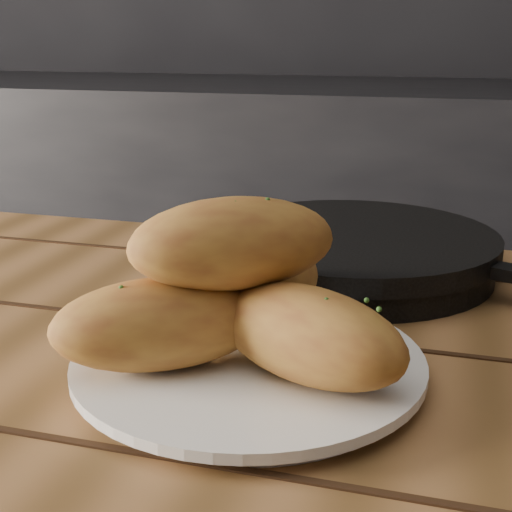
# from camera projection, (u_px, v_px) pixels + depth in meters

# --- Properties ---
(counter) EXTENTS (2.80, 0.60, 0.90)m
(counter) POSITION_uv_depth(u_px,v_px,m) (164.00, 273.00, 1.71)
(counter) COLOR black
(counter) RESTS_ON ground
(plate) EXTENTS (0.26, 0.26, 0.02)m
(plate) POSITION_uv_depth(u_px,v_px,m) (249.00, 365.00, 0.54)
(plate) COLOR white
(plate) RESTS_ON table
(bread_rolls) EXTENTS (0.27, 0.24, 0.12)m
(bread_rolls) POSITION_uv_depth(u_px,v_px,m) (240.00, 297.00, 0.52)
(bread_rolls) COLOR #BA8833
(bread_rolls) RESTS_ON plate
(skillet) EXTENTS (0.43, 0.31, 0.05)m
(skillet) POSITION_uv_depth(u_px,v_px,m) (354.00, 251.00, 0.77)
(skillet) COLOR black
(skillet) RESTS_ON table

